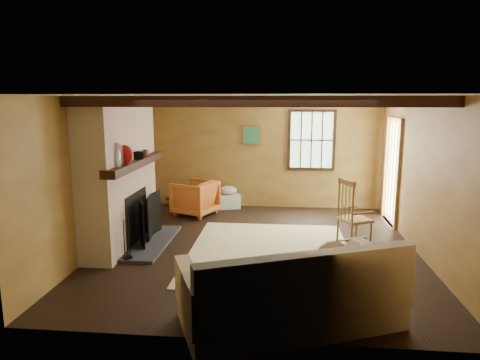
# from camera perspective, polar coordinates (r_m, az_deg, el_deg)

# --- Properties ---
(ground) EXTENTS (5.50, 5.50, 0.00)m
(ground) POSITION_cam_1_polar(r_m,az_deg,el_deg) (7.02, 2.36, -8.95)
(ground) COLOR black
(ground) RESTS_ON ground
(room_envelope) EXTENTS (5.02, 5.52, 2.44)m
(room_envelope) POSITION_cam_1_polar(r_m,az_deg,el_deg) (6.90, 4.42, 4.63)
(room_envelope) COLOR #A7823B
(room_envelope) RESTS_ON ground
(fireplace) EXTENTS (1.02, 2.30, 2.40)m
(fireplace) POSITION_cam_1_polar(r_m,az_deg,el_deg) (7.20, -15.54, 0.25)
(fireplace) COLOR #AA4A42
(fireplace) RESTS_ON ground
(rug) EXTENTS (2.50, 3.00, 0.01)m
(rug) POSITION_cam_1_polar(r_m,az_deg,el_deg) (6.82, 3.97, -9.53)
(rug) COLOR beige
(rug) RESTS_ON ground
(rocking_chair) EXTENTS (0.90, 0.74, 1.11)m
(rocking_chair) POSITION_cam_1_polar(r_m,az_deg,el_deg) (7.24, 14.79, -4.82)
(rocking_chair) COLOR #A68A51
(rocking_chair) RESTS_ON ground
(sofa) EXTENTS (2.51, 1.81, 0.93)m
(sofa) POSITION_cam_1_polar(r_m,az_deg,el_deg) (4.66, 7.15, -15.10)
(sofa) COLOR silver
(sofa) RESTS_ON ground
(firewood_pile) EXTENTS (0.72, 0.13, 0.26)m
(firewood_pile) POSITION_cam_1_polar(r_m,az_deg,el_deg) (9.72, -7.72, -2.70)
(firewood_pile) COLOR brown
(firewood_pile) RESTS_ON ground
(laundry_basket) EXTENTS (0.59, 0.52, 0.30)m
(laundry_basket) POSITION_cam_1_polar(r_m,az_deg,el_deg) (9.49, -1.60, -2.82)
(laundry_basket) COLOR silver
(laundry_basket) RESTS_ON ground
(basket_pillow) EXTENTS (0.40, 0.33, 0.19)m
(basket_pillow) POSITION_cam_1_polar(r_m,az_deg,el_deg) (9.43, -1.61, -1.37)
(basket_pillow) COLOR silver
(basket_pillow) RESTS_ON laundry_basket
(armchair) EXTENTS (1.03, 1.02, 0.72)m
(armchair) POSITION_cam_1_polar(r_m,az_deg,el_deg) (8.91, -6.02, -2.37)
(armchair) COLOR #BF6026
(armchair) RESTS_ON ground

